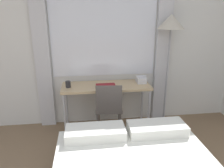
# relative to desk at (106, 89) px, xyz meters

# --- Properties ---
(wall_back_with_window) EXTENTS (5.40, 0.13, 2.70)m
(wall_back_with_window) POSITION_rel_desk_xyz_m (0.06, 0.33, 0.65)
(wall_back_with_window) COLOR silver
(wall_back_with_window) RESTS_ON ground_plane
(desk) EXTENTS (1.39, 0.50, 0.77)m
(desk) POSITION_rel_desk_xyz_m (0.00, 0.00, 0.00)
(desk) COLOR tan
(desk) RESTS_ON ground_plane
(desk_chair) EXTENTS (0.44, 0.44, 0.88)m
(desk_chair) POSITION_rel_desk_xyz_m (0.02, -0.22, -0.19)
(desk_chair) COLOR #59514C
(desk_chair) RESTS_ON ground_plane
(standing_lamp) EXTENTS (0.42, 0.42, 1.85)m
(standing_lamp) POSITION_rel_desk_xyz_m (1.01, 0.05, 0.92)
(standing_lamp) COLOR #4C4C51
(standing_lamp) RESTS_ON ground_plane
(telephone) EXTENTS (0.17, 0.18, 0.12)m
(telephone) POSITION_rel_desk_xyz_m (0.58, 0.05, 0.12)
(telephone) COLOR silver
(telephone) RESTS_ON desk
(book) EXTENTS (0.30, 0.20, 0.02)m
(book) POSITION_rel_desk_xyz_m (-0.01, -0.07, 0.08)
(book) COLOR maroon
(book) RESTS_ON desk
(mug) EXTENTS (0.08, 0.08, 0.10)m
(mug) POSITION_rel_desk_xyz_m (-0.59, -0.03, 0.12)
(mug) COLOR #262628
(mug) RESTS_ON desk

